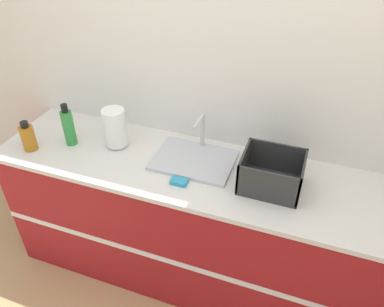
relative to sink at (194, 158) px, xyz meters
The scene contains 8 objects.
wall_back 0.45m from the sink, 83.32° to the left, with size 4.79×0.06×2.60m.
counter_cabinet 0.48m from the sink, 62.77° to the right, with size 2.42×0.64×0.92m.
sink is the anchor object (origin of this frame).
paper_towel_roll 0.51m from the sink, behind, with size 0.14×0.14×0.24m.
dish_rack 0.46m from the sink, ahead, with size 0.32×0.27×0.19m.
bottle_green 0.79m from the sink, behind, with size 0.07×0.07×0.27m.
bottle_amber 1.00m from the sink, 167.01° to the right, with size 0.08×0.08×0.19m.
sponge 0.22m from the sink, 92.28° to the right, with size 0.09×0.06×0.02m.
Camera 1 is at (0.55, -1.27, 2.23)m, focal length 35.00 mm.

